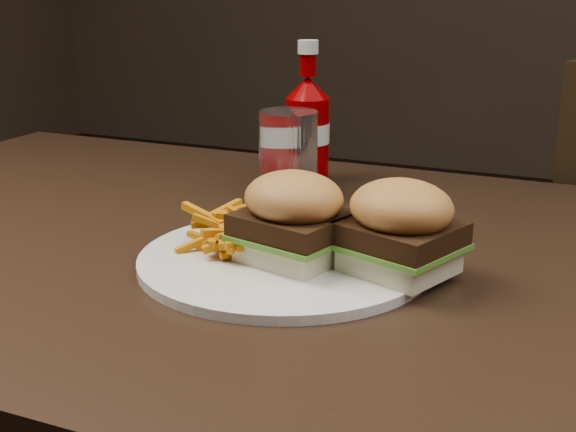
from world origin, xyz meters
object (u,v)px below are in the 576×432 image
at_px(plate, 284,260).
at_px(tumbler, 288,157).
at_px(ketchup_bottle, 307,141).
at_px(dining_table, 214,250).

xyz_separation_m(plate, tumbler, (-0.10, 0.24, 0.05)).
bearing_deg(tumbler, ketchup_bottle, 94.81).
xyz_separation_m(dining_table, plate, (0.12, -0.06, 0.03)).
xyz_separation_m(dining_table, ketchup_bottle, (0.01, 0.26, 0.08)).
distance_m(ketchup_bottle, tumbler, 0.08).
height_order(plate, tumbler, tumbler).
relative_size(plate, ketchup_bottle, 2.47).
bearing_deg(plate, dining_table, 152.95).
relative_size(dining_table, ketchup_bottle, 9.87).
bearing_deg(dining_table, ketchup_bottle, 88.24).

